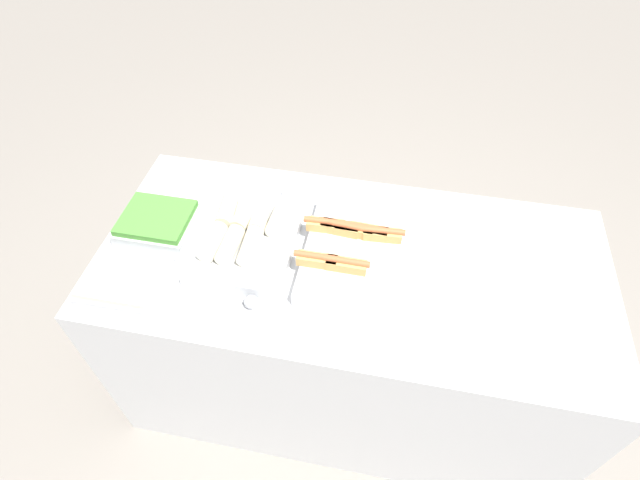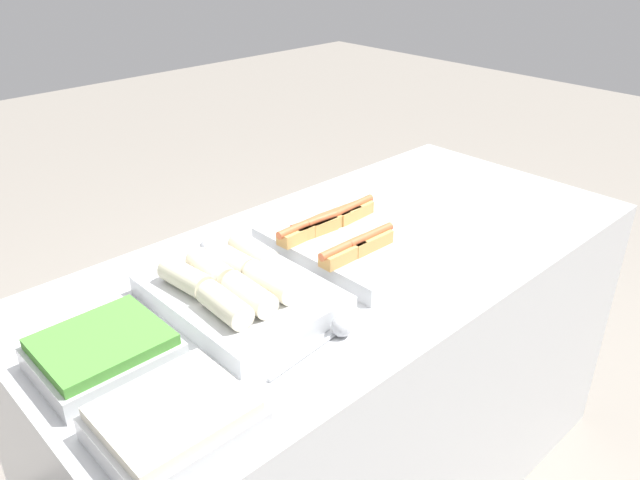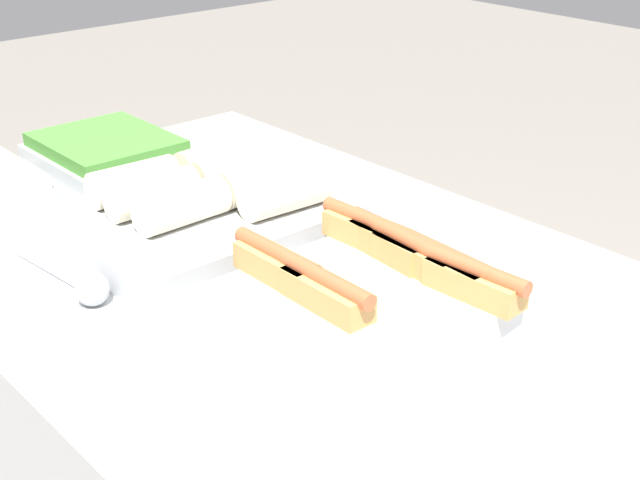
# 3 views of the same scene
# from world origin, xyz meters

# --- Properties ---
(tray_hotdogs) EXTENTS (0.36, 0.46, 0.10)m
(tray_hotdogs) POSITION_xyz_m (-0.01, 0.01, 0.94)
(tray_hotdogs) COLOR silver
(tray_hotdogs) RESTS_ON counter
(tray_wraps) EXTENTS (0.34, 0.45, 0.11)m
(tray_wraps) POSITION_xyz_m (-0.38, 0.00, 0.95)
(tray_wraps) COLOR silver
(tray_wraps) RESTS_ON counter
(tray_side_back) EXTENTS (0.26, 0.23, 0.07)m
(tray_side_back) POSITION_xyz_m (-0.72, 0.01, 0.94)
(tray_side_back) COLOR silver
(tray_side_back) RESTS_ON counter
(serving_spoon_near) EXTENTS (0.24, 0.05, 0.05)m
(serving_spoon_near) POSITION_xyz_m (-0.31, -0.25, 0.93)
(serving_spoon_near) COLOR #B2B5BA
(serving_spoon_near) RESTS_ON counter
(serving_spoon_far) EXTENTS (0.23, 0.05, 0.05)m
(serving_spoon_far) POSITION_xyz_m (-0.31, 0.25, 0.93)
(serving_spoon_far) COLOR #B2B5BA
(serving_spoon_far) RESTS_ON counter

